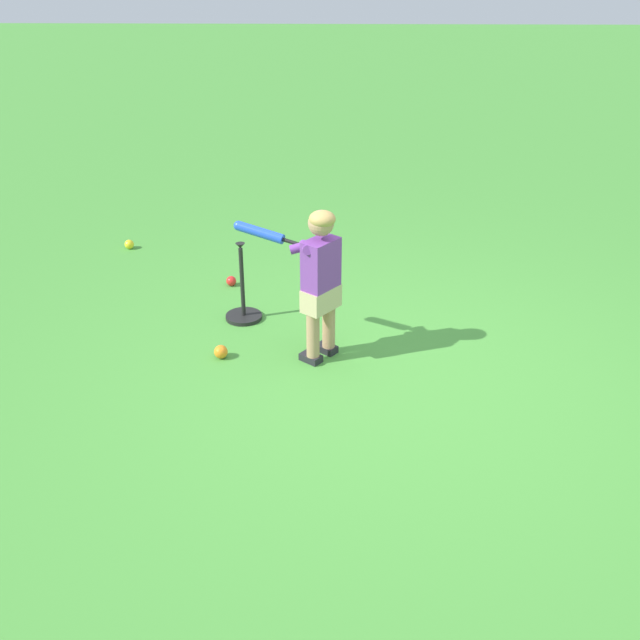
% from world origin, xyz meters
% --- Properties ---
extents(ground_plane, '(40.00, 40.00, 0.00)m').
position_xyz_m(ground_plane, '(0.00, 0.00, 0.00)').
color(ground_plane, '#479338').
extents(child_batter, '(0.75, 0.46, 1.08)m').
position_xyz_m(child_batter, '(0.50, -0.28, 0.65)').
color(child_batter, '#232328').
rests_on(child_batter, ground).
extents(play_ball_center_lawn, '(0.10, 0.10, 0.10)m').
position_xyz_m(play_ball_center_lawn, '(1.17, -0.24, 0.05)').
color(play_ball_center_lawn, orange).
rests_on(play_ball_center_lawn, ground).
extents(play_ball_midfield, '(0.09, 0.09, 0.09)m').
position_xyz_m(play_ball_midfield, '(2.30, -2.23, 0.04)').
color(play_ball_midfield, yellow).
rests_on(play_ball_midfield, ground).
extents(play_ball_behind_batter, '(0.08, 0.08, 0.08)m').
position_xyz_m(play_ball_behind_batter, '(1.25, -1.44, 0.04)').
color(play_ball_behind_batter, red).
rests_on(play_ball_behind_batter, ground).
extents(batting_tee, '(0.28, 0.28, 0.62)m').
position_xyz_m(batting_tee, '(1.08, -0.84, 0.10)').
color(batting_tee, black).
rests_on(batting_tee, ground).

